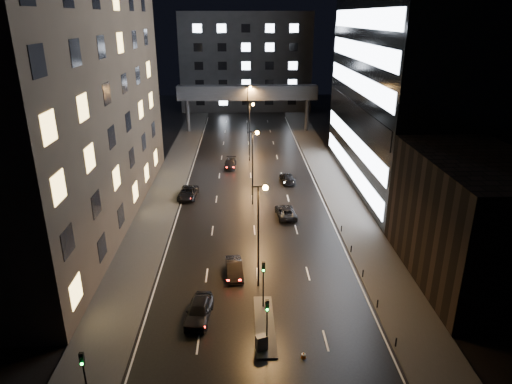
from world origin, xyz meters
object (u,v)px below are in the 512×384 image
car_away_a (199,310)px  car_toward_b (287,178)px  utility_cabinet (261,342)px  car_away_b (234,269)px  car_away_c (188,193)px  car_away_d (230,164)px  car_toward_a (286,212)px

car_away_a → car_toward_b: size_ratio=1.01×
car_toward_b → utility_cabinet: (-5.65, -37.59, 0.07)m
car_away_b → car_away_c: 21.78m
car_away_b → utility_cabinet: size_ratio=3.60×
car_away_b → car_away_c: bearing=102.9°
car_away_b → car_away_d: bearing=86.7°
car_away_b → car_toward_b: (7.83, 26.64, -0.03)m
car_toward_b → utility_cabinet: bearing=76.6°
car_away_a → utility_cabinet: (5.06, -4.13, -0.06)m
car_away_a → car_away_d: 41.05m
car_away_b → car_away_d: size_ratio=0.93×
car_toward_b → car_away_c: bearing=17.3°
car_away_c → car_toward_b: bearing=26.8°
car_away_a → car_away_d: car_away_a is taller
car_away_c → car_toward_a: car_away_c is taller
car_toward_a → car_toward_b: car_toward_b is taller
car_away_b → car_toward_b: 27.77m
car_away_d → car_toward_a: 21.66m
car_away_b → utility_cabinet: (2.18, -10.95, 0.04)m
car_away_b → car_away_c: car_away_c is taller
car_away_d → car_away_c: bearing=-109.9°
car_away_a → utility_cabinet: car_away_a is taller
car_away_a → car_toward_b: 35.14m
car_away_b → car_away_d: (-1.04, 34.19, -0.04)m
car_away_a → car_away_d: size_ratio=1.02×
car_away_c → car_away_a: bearing=-77.4°
car_away_b → car_toward_a: (6.35, 13.83, -0.05)m
car_away_a → car_toward_a: (9.24, 20.65, -0.15)m
car_away_b → car_toward_a: 15.22m
car_away_a → car_away_b: bearing=73.3°
car_away_a → car_away_c: (-3.84, 27.54, -0.09)m
car_away_c → utility_cabinet: bearing=-69.6°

